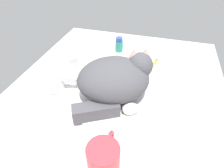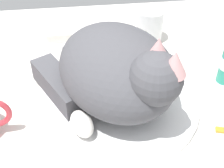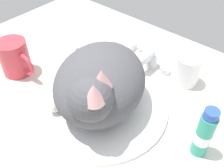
{
  "view_description": "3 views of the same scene",
  "coord_description": "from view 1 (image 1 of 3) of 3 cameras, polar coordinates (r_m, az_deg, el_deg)",
  "views": [
    {
      "loc": [
        -49.33,
        -13.51,
        47.95
      ],
      "look_at": [
        1.58,
        0.95,
        4.89
      ],
      "focal_mm": 30.37,
      "sensor_mm": 36.0,
      "label": 1
    },
    {
      "loc": [
        -6.2,
        -44.9,
        44.29
      ],
      "look_at": [
        -0.81,
        0.31,
        4.71
      ],
      "focal_mm": 51.27,
      "sensor_mm": 36.0,
      "label": 2
    },
    {
      "loc": [
        30.35,
        -31.27,
        47.17
      ],
      "look_at": [
        1.71,
        2.07,
        7.25
      ],
      "focal_mm": 41.89,
      "sensor_mm": 36.0,
      "label": 3
    }
  ],
  "objects": [
    {
      "name": "rinse_cup",
      "position": [
        0.82,
        -12.16,
        6.0
      ],
      "size": [
        6.29,
        6.29,
        8.08
      ],
      "color": "white",
      "rests_on": "ground_plane"
    },
    {
      "name": "cat",
      "position": [
        0.64,
        1.18,
        1.46
      ],
      "size": [
        30.57,
        30.56,
        17.03
      ],
      "color": "#4C4C51",
      "rests_on": "sink_basin"
    },
    {
      "name": "faucet",
      "position": [
        0.75,
        -14.7,
        0.44
      ],
      "size": [
        12.22,
        9.53,
        6.0
      ],
      "color": "silver",
      "rests_on": "ground_plane"
    },
    {
      "name": "sink_basin",
      "position": [
        0.7,
        0.4,
        -3.7
      ],
      "size": [
        32.31,
        32.31,
        1.08
      ],
      "primitive_type": "cylinder",
      "color": "white",
      "rests_on": "ground_plane"
    },
    {
      "name": "toothbrush",
      "position": [
        0.89,
        12.22,
        5.77
      ],
      "size": [
        15.48,
        5.66,
        1.6
      ],
      "color": "orange",
      "rests_on": "ground_plane"
    },
    {
      "name": "soap_bar",
      "position": [
        0.7,
        -20.41,
        -4.71
      ],
      "size": [
        6.78,
        4.09,
        2.26
      ],
      "primitive_type": "cube",
      "rotation": [
        0.0,
        0.0,
        0.0
      ],
      "color": "white",
      "rests_on": "soap_dish"
    },
    {
      "name": "soap_dish",
      "position": [
        0.71,
        -20.11,
        -5.72
      ],
      "size": [
        9.0,
        6.4,
        1.2
      ],
      "primitive_type": "cube",
      "color": "white",
      "rests_on": "ground_plane"
    },
    {
      "name": "ground_plane",
      "position": [
        0.71,
        0.39,
        -4.9
      ],
      "size": [
        110.0,
        82.5,
        3.0
      ],
      "primitive_type": "cube",
      "color": "silver"
    },
    {
      "name": "toothpaste_bottle",
      "position": [
        0.86,
        2.1,
        9.79
      ],
      "size": [
        3.44,
        3.44,
        12.44
      ],
      "color": "teal",
      "rests_on": "ground_plane"
    },
    {
      "name": "coffee_mug",
      "position": [
        0.49,
        -2.46,
        -21.71
      ],
      "size": [
        12.41,
        7.97,
        9.78
      ],
      "color": "#C63842",
      "rests_on": "ground_plane"
    }
  ]
}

